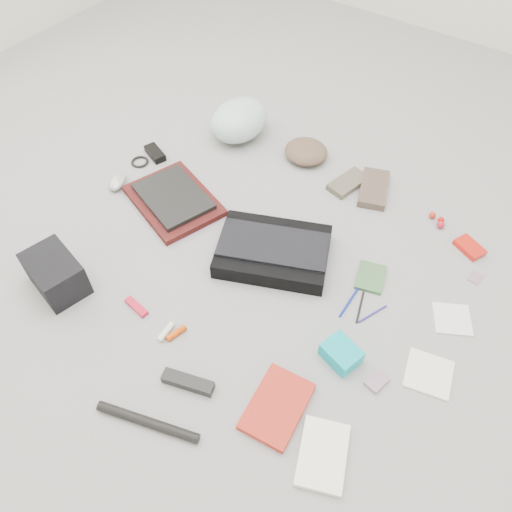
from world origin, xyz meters
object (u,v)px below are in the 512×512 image
Objects in this scene: camera_bag at (56,274)px; book_red at (277,406)px; messenger_bag at (273,251)px; accordion_wallet at (341,354)px; laptop at (173,197)px; bike_helmet at (239,120)px.

camera_bag reaches higher than book_red.
accordion_wallet is at bearing -51.86° from messenger_bag.
laptop is at bearing -177.95° from accordion_wallet.
messenger_bag reaches higher than book_red.
messenger_bag is at bearing -40.11° from bike_helmet.
camera_bag is 0.99m from accordion_wallet.
messenger_bag is at bearing 18.69° from laptop.
messenger_bag reaches higher than accordion_wallet.
laptop is at bearing 97.67° from camera_bag.
book_red is (0.81, -0.47, -0.02)m from laptop.
book_red is at bearing -44.92° from bike_helmet.
camera_bag is at bearing -76.63° from laptop.
bike_helmet is at bearing 158.22° from accordion_wallet.
messenger_bag is 1.40× the size of bike_helmet.
camera_bag is (-0.06, -0.54, 0.03)m from laptop.
accordion_wallet reaches higher than book_red.
bike_helmet reaches higher than book_red.
laptop is 0.91m from accordion_wallet.
camera_bag is (-0.01, -1.03, -0.02)m from bike_helmet.
messenger_bag is 0.48m from laptop.
messenger_bag is 1.92× the size of camera_bag.
book_red is at bearing -11.02° from laptop.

